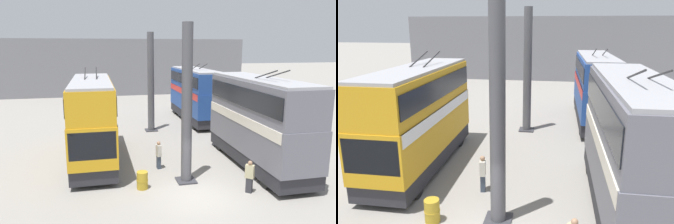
{
  "view_description": "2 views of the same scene",
  "coord_description": "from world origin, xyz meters",
  "views": [
    {
      "loc": [
        -13.99,
        4.52,
        7.07
      ],
      "look_at": [
        8.55,
        -0.49,
        2.47
      ],
      "focal_mm": 35.0,
      "sensor_mm": 36.0,
      "label": 1
    },
    {
      "loc": [
        -8.77,
        -1.98,
        7.13
      ],
      "look_at": [
        8.22,
        0.7,
        2.54
      ],
      "focal_mm": 35.0,
      "sensor_mm": 36.0,
      "label": 2
    }
  ],
  "objects": [
    {
      "name": "depot_back_wall",
      "position": [
        34.32,
        0.0,
        4.1
      ],
      "size": [
        0.5,
        36.0,
        8.21
      ],
      "color": "slate",
      "rests_on": "ground_plane"
    },
    {
      "name": "support_column_near",
      "position": [
        1.89,
        0.0,
        4.01
      ],
      "size": [
        1.01,
        1.01,
        8.27
      ],
      "color": "#4C4C51",
      "rests_on": "ground_plane"
    },
    {
      "name": "support_column_far",
      "position": [
        12.99,
        0.0,
        4.01
      ],
      "size": [
        1.01,
        1.01,
        8.27
      ],
      "color": "#4C4C51",
      "rests_on": "ground_plane"
    },
    {
      "name": "bus_left_near",
      "position": [
        3.31,
        -4.79,
        3.01
      ],
      "size": [
        9.41,
        2.54,
        5.93
      ],
      "color": "black",
      "rests_on": "ground_plane"
    },
    {
      "name": "bus_left_far",
      "position": [
        16.01,
        -4.79,
        2.86
      ],
      "size": [
        9.94,
        2.54,
        5.63
      ],
      "color": "black",
      "rests_on": "ground_plane"
    },
    {
      "name": "bus_right_mid",
      "position": [
        6.24,
        4.79,
        2.92
      ],
      "size": [
        9.24,
        2.54,
        5.76
      ],
      "color": "black",
      "rests_on": "ground_plane"
    },
    {
      "name": "person_aisle_midway",
      "position": [
        4.05,
        1.08,
        0.88
      ],
      "size": [
        0.45,
        0.29,
        1.67
      ],
      "rotation": [
        0.0,
        0.0,
        1.69
      ],
      "color": "#384251",
      "rests_on": "ground_plane"
    },
    {
      "name": "oil_drum",
      "position": [
        1.46,
        2.42,
        0.45
      ],
      "size": [
        0.6,
        0.6,
        0.9
      ],
      "color": "#B28E23",
      "rests_on": "ground_plane"
    }
  ]
}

